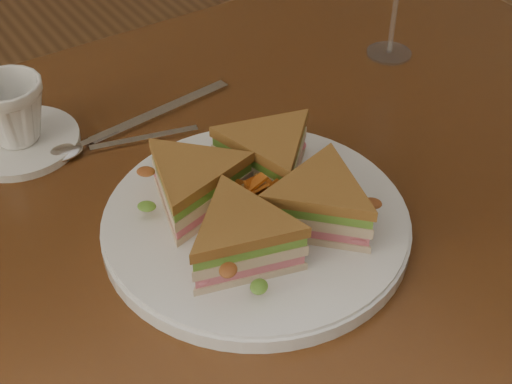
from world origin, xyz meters
The scene contains 8 objects.
table centered at (0.00, 0.00, 0.65)m, with size 1.20×0.80×0.75m.
plate centered at (-0.02, -0.06, 0.76)m, with size 0.31×0.31×0.02m, color white.
sandwich_wedges centered at (-0.02, -0.06, 0.80)m, with size 0.27×0.27×0.06m.
crisps_mound centered at (-0.02, -0.06, 0.79)m, with size 0.09×0.09×0.05m, color #CA601A, non-canonical shape.
spoon centered at (-0.11, 0.16, 0.75)m, with size 0.18×0.06×0.01m.
knife centered at (-0.01, 0.18, 0.75)m, with size 0.22×0.04×0.00m.
saucer centered at (-0.17, 0.21, 0.76)m, with size 0.14×0.14×0.01m, color white.
coffee_cup centered at (-0.17, 0.21, 0.80)m, with size 0.08×0.08×0.08m, color white.
Camera 1 is at (-0.31, -0.50, 1.26)m, focal length 50.00 mm.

